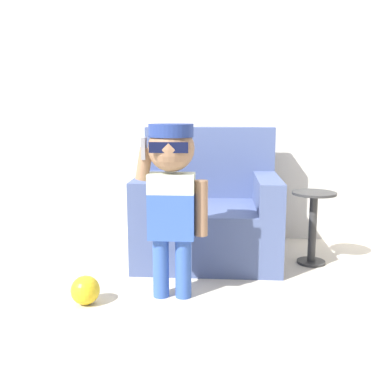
# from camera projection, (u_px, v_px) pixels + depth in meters

# --- Properties ---
(ground_plane) EXTENTS (10.00, 10.00, 0.00)m
(ground_plane) POSITION_uv_depth(u_px,v_px,m) (213.00, 262.00, 3.44)
(ground_plane) COLOR beige
(wall_back) EXTENTS (10.00, 0.05, 2.60)m
(wall_back) POSITION_uv_depth(u_px,v_px,m) (216.00, 93.00, 3.93)
(wall_back) COLOR silver
(wall_back) RESTS_ON ground_plane
(armchair) EXTENTS (1.07, 0.90, 1.01)m
(armchair) POSITION_uv_depth(u_px,v_px,m) (208.00, 215.00, 3.53)
(armchair) COLOR #475684
(armchair) RESTS_ON ground_plane
(person_child) EXTENTS (0.44, 0.33, 1.06)m
(person_child) POSITION_uv_depth(u_px,v_px,m) (172.00, 184.00, 2.67)
(person_child) COLOR #3356AD
(person_child) RESTS_ON ground_plane
(side_table) EXTENTS (0.33, 0.33, 0.55)m
(side_table) POSITION_uv_depth(u_px,v_px,m) (313.00, 221.00, 3.36)
(side_table) COLOR #333333
(side_table) RESTS_ON ground_plane
(toy_ball) EXTENTS (0.17, 0.17, 0.17)m
(toy_ball) POSITION_uv_depth(u_px,v_px,m) (85.00, 290.00, 2.67)
(toy_ball) COLOR yellow
(toy_ball) RESTS_ON ground_plane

